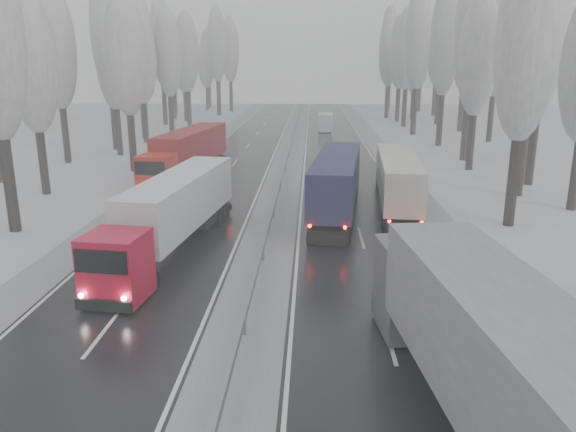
# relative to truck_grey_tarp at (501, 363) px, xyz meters

# --- Properties ---
(carriageway_right) EXTENTS (7.50, 200.00, 0.03)m
(carriageway_right) POSITION_rel_truck_grey_tarp_xyz_m (-1.80, 24.14, -2.58)
(carriageway_right) COLOR black
(carriageway_right) RESTS_ON ground
(carriageway_left) EXTENTS (7.50, 200.00, 0.03)m
(carriageway_left) POSITION_rel_truck_grey_tarp_xyz_m (-12.30, 24.14, -2.58)
(carriageway_left) COLOR black
(carriageway_left) RESTS_ON ground
(median_slush) EXTENTS (3.00, 200.00, 0.04)m
(median_slush) POSITION_rel_truck_grey_tarp_xyz_m (-7.05, 24.14, -2.58)
(median_slush) COLOR #98999F
(median_slush) RESTS_ON ground
(shoulder_right) EXTENTS (2.40, 200.00, 0.04)m
(shoulder_right) POSITION_rel_truck_grey_tarp_xyz_m (3.15, 24.14, -2.58)
(shoulder_right) COLOR #98999F
(shoulder_right) RESTS_ON ground
(shoulder_left) EXTENTS (2.40, 200.00, 0.04)m
(shoulder_left) POSITION_rel_truck_grey_tarp_xyz_m (-17.25, 24.14, -2.58)
(shoulder_left) COLOR #98999F
(shoulder_left) RESTS_ON ground
(median_guardrail) EXTENTS (0.12, 200.00, 0.76)m
(median_guardrail) POSITION_rel_truck_grey_tarp_xyz_m (-7.05, 24.13, -2.00)
(median_guardrail) COLOR slate
(median_guardrail) RESTS_ON ground
(tree_18) EXTENTS (3.60, 3.60, 16.58)m
(tree_18) POSITION_rel_truck_grey_tarp_xyz_m (7.46, 21.18, 8.10)
(tree_18) COLOR black
(tree_18) RESTS_ON ground
(tree_20) EXTENTS (3.60, 3.60, 15.71)m
(tree_20) POSITION_rel_truck_grey_tarp_xyz_m (10.85, 29.31, 7.55)
(tree_20) COLOR black
(tree_20) RESTS_ON ground
(tree_21) EXTENTS (3.60, 3.60, 18.62)m
(tree_21) POSITION_rel_truck_grey_tarp_xyz_m (13.08, 33.31, 9.40)
(tree_21) COLOR black
(tree_21) RESTS_ON ground
(tree_22) EXTENTS (3.60, 3.60, 15.86)m
(tree_22) POSITION_rel_truck_grey_tarp_xyz_m (9.97, 39.74, 7.64)
(tree_22) COLOR black
(tree_22) RESTS_ON ground
(tree_23) EXTENTS (3.60, 3.60, 13.55)m
(tree_23) POSITION_rel_truck_grey_tarp_xyz_m (16.26, 43.74, 6.17)
(tree_23) COLOR black
(tree_23) RESTS_ON ground
(tree_24) EXTENTS (3.60, 3.60, 20.49)m
(tree_24) POSITION_rel_truck_grey_tarp_xyz_m (10.85, 45.16, 10.59)
(tree_24) COLOR black
(tree_24) RESTS_ON ground
(tree_25) EXTENTS (3.60, 3.60, 19.44)m
(tree_25) POSITION_rel_truck_grey_tarp_xyz_m (17.77, 49.16, 9.92)
(tree_25) COLOR black
(tree_25) RESTS_ON ground
(tree_26) EXTENTS (3.60, 3.60, 18.78)m
(tree_26) POSITION_rel_truck_grey_tarp_xyz_m (10.52, 55.41, 9.51)
(tree_26) COLOR black
(tree_26) RESTS_ON ground
(tree_27) EXTENTS (3.60, 3.60, 17.62)m
(tree_27) POSITION_rel_truck_grey_tarp_xyz_m (17.67, 59.41, 8.76)
(tree_27) COLOR black
(tree_27) RESTS_ON ground
(tree_28) EXTENTS (3.60, 3.60, 19.62)m
(tree_28) POSITION_rel_truck_grey_tarp_xyz_m (9.29, 66.10, 10.04)
(tree_28) COLOR black
(tree_28) RESTS_ON ground
(tree_29) EXTENTS (3.60, 3.60, 18.11)m
(tree_29) POSITION_rel_truck_grey_tarp_xyz_m (16.66, 70.10, 9.07)
(tree_29) COLOR black
(tree_29) RESTS_ON ground
(tree_30) EXTENTS (3.60, 3.60, 17.86)m
(tree_30) POSITION_rel_truck_grey_tarp_xyz_m (9.52, 75.85, 8.92)
(tree_30) COLOR black
(tree_30) RESTS_ON ground
(tree_31) EXTENTS (3.60, 3.60, 18.58)m
(tree_31) POSITION_rel_truck_grey_tarp_xyz_m (15.43, 79.85, 9.38)
(tree_31) COLOR black
(tree_31) RESTS_ON ground
(tree_32) EXTENTS (3.60, 3.60, 17.33)m
(tree_32) POSITION_rel_truck_grey_tarp_xyz_m (9.58, 83.35, 8.58)
(tree_32) COLOR black
(tree_32) RESTS_ON ground
(tree_33) EXTENTS (3.60, 3.60, 14.33)m
(tree_33) POSITION_rel_truck_grey_tarp_xyz_m (12.72, 87.35, 6.66)
(tree_33) COLOR black
(tree_33) RESTS_ON ground
(tree_34) EXTENTS (3.60, 3.60, 17.63)m
(tree_34) POSITION_rel_truck_grey_tarp_xyz_m (8.69, 90.46, 8.77)
(tree_34) COLOR black
(tree_34) RESTS_ON ground
(tree_35) EXTENTS (3.60, 3.60, 18.25)m
(tree_35) POSITION_rel_truck_grey_tarp_xyz_m (17.90, 94.46, 9.17)
(tree_35) COLOR black
(tree_35) RESTS_ON ground
(tree_36) EXTENTS (3.60, 3.60, 20.23)m
(tree_36) POSITION_rel_truck_grey_tarp_xyz_m (9.99, 100.30, 10.42)
(tree_36) COLOR black
(tree_36) RESTS_ON ground
(tree_37) EXTENTS (3.60, 3.60, 16.37)m
(tree_37) POSITION_rel_truck_grey_tarp_xyz_m (16.97, 104.30, 7.97)
(tree_37) COLOR black
(tree_37) RESTS_ON ground
(tree_38) EXTENTS (3.60, 3.60, 17.97)m
(tree_38) POSITION_rel_truck_grey_tarp_xyz_m (11.68, 110.87, 8.99)
(tree_38) COLOR black
(tree_38) RESTS_ON ground
(tree_39) EXTENTS (3.60, 3.60, 16.19)m
(tree_39) POSITION_rel_truck_grey_tarp_xyz_m (14.50, 114.87, 7.85)
(tree_39) COLOR black
(tree_39) RESTS_ON ground
(tree_60) EXTENTS (3.60, 3.60, 14.84)m
(tree_60) POSITION_rel_truck_grey_tarp_xyz_m (-24.80, 28.34, 6.99)
(tree_60) COLOR black
(tree_60) RESTS_ON ground
(tree_62) EXTENTS (3.60, 3.60, 16.04)m
(tree_62) POSITION_rel_truck_grey_tarp_xyz_m (-20.99, 37.87, 7.76)
(tree_62) COLOR black
(tree_62) RESTS_ON ground
(tree_63) EXTENTS (3.60, 3.60, 16.88)m
(tree_63) POSITION_rel_truck_grey_tarp_xyz_m (-28.90, 41.87, 8.30)
(tree_63) COLOR black
(tree_63) RESTS_ON ground
(tree_64) EXTENTS (3.60, 3.60, 15.42)m
(tree_64) POSITION_rel_truck_grey_tarp_xyz_m (-25.31, 46.86, 7.36)
(tree_64) COLOR black
(tree_64) RESTS_ON ground
(tree_65) EXTENTS (3.60, 3.60, 19.48)m
(tree_65) POSITION_rel_truck_grey_tarp_xyz_m (-27.10, 50.86, 9.95)
(tree_65) COLOR black
(tree_65) RESTS_ON ground
(tree_66) EXTENTS (3.60, 3.60, 15.23)m
(tree_66) POSITION_rel_truck_grey_tarp_xyz_m (-25.20, 56.49, 7.24)
(tree_66) COLOR black
(tree_66) RESTS_ON ground
(tree_67) EXTENTS (3.60, 3.60, 17.09)m
(tree_67) POSITION_rel_truck_grey_tarp_xyz_m (-26.59, 60.49, 8.43)
(tree_67) COLOR black
(tree_67) RESTS_ON ground
(tree_68) EXTENTS (3.60, 3.60, 16.65)m
(tree_68) POSITION_rel_truck_grey_tarp_xyz_m (-23.63, 63.25, 8.15)
(tree_68) COLOR black
(tree_68) RESTS_ON ground
(tree_69) EXTENTS (3.60, 3.60, 19.35)m
(tree_69) POSITION_rel_truck_grey_tarp_xyz_m (-28.47, 67.25, 9.86)
(tree_69) COLOR black
(tree_69) RESTS_ON ground
(tree_70) EXTENTS (3.60, 3.60, 17.09)m
(tree_70) POSITION_rel_truck_grey_tarp_xyz_m (-23.37, 73.33, 8.43)
(tree_70) COLOR black
(tree_70) RESTS_ON ground
(tree_71) EXTENTS (3.60, 3.60, 19.61)m
(tree_71) POSITION_rel_truck_grey_tarp_xyz_m (-28.13, 77.33, 10.03)
(tree_71) COLOR black
(tree_71) RESTS_ON ground
(tree_72) EXTENTS (3.60, 3.60, 15.11)m
(tree_72) POSITION_rel_truck_grey_tarp_xyz_m (-25.98, 82.68, 7.16)
(tree_72) COLOR black
(tree_72) RESTS_ON ground
(tree_73) EXTENTS (3.60, 3.60, 17.22)m
(tree_73) POSITION_rel_truck_grey_tarp_xyz_m (-28.86, 86.68, 8.51)
(tree_73) COLOR black
(tree_73) RESTS_ON ground
(tree_74) EXTENTS (3.60, 3.60, 19.68)m
(tree_74) POSITION_rel_truck_grey_tarp_xyz_m (-22.12, 93.47, 10.08)
(tree_74) COLOR black
(tree_74) RESTS_ON ground
(tree_75) EXTENTS (3.60, 3.60, 18.60)m
(tree_75) POSITION_rel_truck_grey_tarp_xyz_m (-31.25, 97.47, 9.39)
(tree_75) COLOR black
(tree_75) RESTS_ON ground
(tree_76) EXTENTS (3.60, 3.60, 18.55)m
(tree_76) POSITION_rel_truck_grey_tarp_xyz_m (-21.10, 102.86, 9.36)
(tree_76) COLOR black
(tree_76) RESTS_ON ground
(tree_77) EXTENTS (3.60, 3.60, 14.32)m
(tree_77) POSITION_rel_truck_grey_tarp_xyz_m (-26.71, 106.86, 6.66)
(tree_77) COLOR black
(tree_77) RESTS_ON ground
(tree_78) EXTENTS (3.60, 3.60, 19.55)m
(tree_78) POSITION_rel_truck_grey_tarp_xyz_m (-24.61, 109.45, 9.99)
(tree_78) COLOR black
(tree_78) RESTS_ON ground
(tree_79) EXTENTS (3.60, 3.60, 17.07)m
(tree_79) POSITION_rel_truck_grey_tarp_xyz_m (-27.38, 113.45, 8.41)
(tree_79) COLOR black
(tree_79) RESTS_ON ground
(truck_grey_tarp) EXTENTS (4.63, 17.50, 4.45)m
(truck_grey_tarp) POSITION_rel_truck_grey_tarp_xyz_m (0.00, 0.00, 0.00)
(truck_grey_tarp) COLOR #454549
(truck_grey_tarp) RESTS_ON ground
(truck_blue_box) EXTENTS (4.13, 15.78, 4.01)m
(truck_blue_box) POSITION_rel_truck_grey_tarp_xyz_m (-2.96, 23.55, -0.26)
(truck_blue_box) COLOR #1E214D
(truck_blue_box) RESTS_ON ground
(truck_cream_box) EXTENTS (3.41, 14.83, 3.77)m
(truck_cream_box) POSITION_rel_truck_grey_tarp_xyz_m (1.09, 24.99, -0.39)
(truck_cream_box) COLOR beige
(truck_cream_box) RESTS_ON ground
(box_truck_distant) EXTENTS (2.10, 6.77, 2.52)m
(box_truck_distant) POSITION_rel_truck_grey_tarp_xyz_m (-2.71, 70.07, -1.31)
(box_truck_distant) COLOR silver
(box_truck_distant) RESTS_ON ground
(truck_red_white) EXTENTS (4.12, 15.19, 3.86)m
(truck_red_white) POSITION_rel_truck_grey_tarp_xyz_m (-11.84, 15.55, -0.34)
(truck_red_white) COLOR #B30924
(truck_red_white) RESTS_ON ground
(truck_red_red) EXTENTS (4.45, 15.93, 4.05)m
(truck_red_red) POSITION_rel_truck_grey_tarp_xyz_m (-15.24, 34.62, -0.23)
(truck_red_red) COLOR #B01C0A
(truck_red_red) RESTS_ON ground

